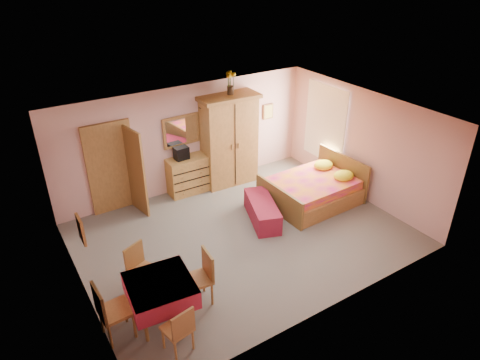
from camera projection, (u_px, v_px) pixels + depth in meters
floor at (244, 235)px, 9.00m from camera, size 6.50×6.50×0.00m
ceiling at (244, 118)px, 7.76m from camera, size 6.50×6.50×0.00m
wall_back at (187, 139)px, 10.23m from camera, size 6.50×0.10×2.60m
wall_front at (333, 247)px, 6.52m from camera, size 6.50×0.10×2.60m
wall_left at (74, 232)px, 6.85m from camera, size 0.10×5.00×2.60m
wall_right at (362, 145)px, 9.91m from camera, size 0.10×5.00×2.60m
doorway at (111, 169)px, 9.45m from camera, size 1.06×0.12×2.15m
window at (325, 123)px, 10.71m from camera, size 0.08×1.40×1.95m
picture_left at (81, 230)px, 6.22m from camera, size 0.04×0.32×0.42m
picture_back at (268, 112)px, 11.20m from camera, size 0.30×0.04×0.40m
chest_of_drawers at (188, 175)px, 10.38m from camera, size 0.98×0.51×0.92m
wall_mirror at (181, 131)px, 10.02m from camera, size 0.94×0.11×0.74m
stereo at (181, 153)px, 10.05m from camera, size 0.33×0.25×0.30m
floor_lamp at (206, 147)px, 10.47m from camera, size 0.28×0.28×2.05m
wardrobe at (229, 140)px, 10.54m from camera, size 1.49×0.81×2.29m
sunflower_vase at (230, 83)px, 9.91m from camera, size 0.22×0.22×0.55m
bed at (312, 184)px, 9.97m from camera, size 2.11×1.69×0.96m
bench at (262, 211)px, 9.40m from camera, size 0.95×1.47×0.46m
dining_table at (162, 300)px, 6.82m from camera, size 1.10×1.10×0.73m
chair_south at (177, 328)px, 6.24m from camera, size 0.45×0.45×0.85m
chair_north at (143, 270)px, 7.32m from camera, size 0.54×0.54×0.91m
chair_west at (116, 310)px, 6.43m from camera, size 0.49×0.49×1.03m
chair_east at (197, 279)px, 7.08m from camera, size 0.48×0.48×0.97m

